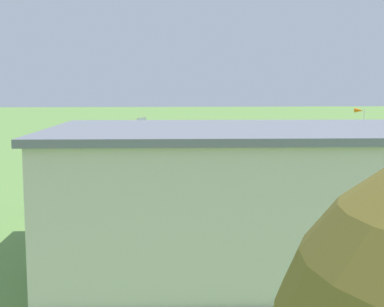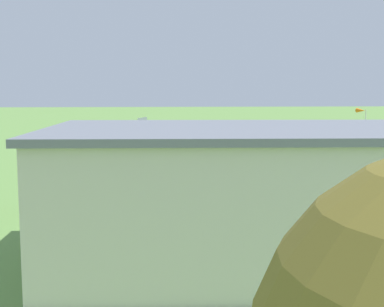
{
  "view_description": "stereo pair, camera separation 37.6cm",
  "coord_description": "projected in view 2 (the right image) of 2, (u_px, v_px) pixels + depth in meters",
  "views": [
    {
      "loc": [
        9.24,
        59.32,
        8.91
      ],
      "look_at": [
        5.36,
        9.5,
        2.74
      ],
      "focal_mm": 49.21,
      "sensor_mm": 36.0,
      "label": 1
    },
    {
      "loc": [
        8.87,
        59.35,
        8.91
      ],
      "look_at": [
        5.36,
        9.5,
        2.74
      ],
      "focal_mm": 49.21,
      "sensor_mm": 36.0,
      "label": 2
    }
  ],
  "objects": [
    {
      "name": "biplane",
      "position": [
        167.0,
        134.0,
        62.5
      ],
      "size": [
        6.88,
        7.88,
        3.84
      ],
      "color": "silver"
    },
    {
      "name": "ground_plane",
      "position": [
        233.0,
        167.0,
        60.47
      ],
      "size": [
        400.0,
        400.0,
        0.0
      ],
      "primitive_type": "plane",
      "color": "#608C42"
    },
    {
      "name": "person_near_hangar_door",
      "position": [
        138.0,
        192.0,
        41.74
      ],
      "size": [
        0.48,
        0.48,
        1.6
      ],
      "color": "beige",
      "rests_on": "ground_plane"
    },
    {
      "name": "person_watching_takeoff",
      "position": [
        336.0,
        187.0,
        43.88
      ],
      "size": [
        0.4,
        0.4,
        1.54
      ],
      "color": "beige",
      "rests_on": "ground_plane"
    },
    {
      "name": "hangar",
      "position": [
        296.0,
        195.0,
        26.99
      ],
      "size": [
        25.74,
        13.4,
        6.99
      ],
      "color": "beige",
      "rests_on": "ground_plane"
    },
    {
      "name": "windsock",
      "position": [
        361.0,
        114.0,
        69.24
      ],
      "size": [
        1.33,
        1.43,
        6.36
      ],
      "color": "silver",
      "rests_on": "ground_plane"
    },
    {
      "name": "car_white",
      "position": [
        58.0,
        198.0,
        38.89
      ],
      "size": [
        2.44,
        4.13,
        1.61
      ],
      "color": "white",
      "rests_on": "ground_plane"
    },
    {
      "name": "person_crossing_taxiway",
      "position": [
        307.0,
        193.0,
        41.08
      ],
      "size": [
        0.54,
        0.54,
        1.65
      ],
      "color": "#72338C",
      "rests_on": "ground_plane"
    }
  ]
}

